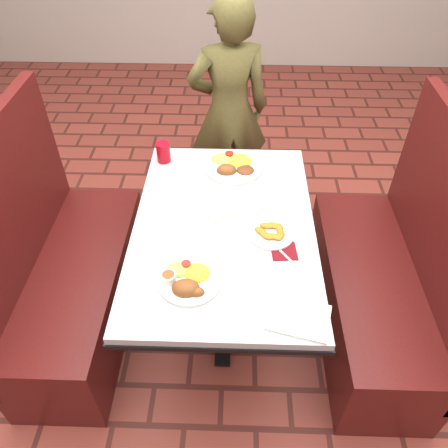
{
  "coord_description": "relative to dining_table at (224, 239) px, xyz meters",
  "views": [
    {
      "loc": [
        0.05,
        -1.42,
        2.07
      ],
      "look_at": [
        0.0,
        0.0,
        0.75
      ],
      "focal_mm": 35.0,
      "sensor_mm": 36.0,
      "label": 1
    }
  ],
  "objects": [
    {
      "name": "far_dinner_plate",
      "position": [
        0.03,
        0.43,
        0.12
      ],
      "size": [
        0.3,
        0.3,
        0.08
      ],
      "rotation": [
        0.0,
        0.0,
        0.05
      ],
      "color": "white",
      "rests_on": "dining_table"
    },
    {
      "name": "plantain_plate",
      "position": [
        0.21,
        -0.06,
        0.11
      ],
      "size": [
        0.2,
        0.2,
        0.03
      ],
      "rotation": [
        0.0,
        0.0,
        0.38
      ],
      "color": "white",
      "rests_on": "dining_table"
    },
    {
      "name": "fork_utensil",
      "position": [
        -0.13,
        -0.35,
        0.11
      ],
      "size": [
        0.08,
        0.15,
        0.0
      ],
      "primitive_type": "cube",
      "rotation": [
        0.0,
        0.0,
        -0.48
      ],
      "color": "silver",
      "rests_on": "dining_table"
    },
    {
      "name": "knife_utensil",
      "position": [
        -0.08,
        -0.33,
        0.11
      ],
      "size": [
        0.07,
        0.16,
        0.0
      ],
      "primitive_type": "cube",
      "rotation": [
        0.0,
        0.0,
        0.37
      ],
      "color": "silver",
      "rests_on": "dining_table"
    },
    {
      "name": "red_tumbler",
      "position": [
        -0.33,
        0.48,
        0.15
      ],
      "size": [
        0.07,
        0.07,
        0.11
      ],
      "primitive_type": "cylinder",
      "color": "#B80C1B",
      "rests_on": "dining_table"
    },
    {
      "name": "dining_table",
      "position": [
        0.0,
        0.0,
        0.0
      ],
      "size": [
        0.81,
        1.21,
        0.75
      ],
      "color": "#B7BABC",
      "rests_on": "ground"
    },
    {
      "name": "diner_person",
      "position": [
        -0.01,
        1.09,
        0.06
      ],
      "size": [
        0.58,
        0.44,
        1.42
      ],
      "primitive_type": "imported",
      "rotation": [
        0.0,
        0.0,
        3.35
      ],
      "color": "brown",
      "rests_on": "ground"
    },
    {
      "name": "near_dinner_plate",
      "position": [
        -0.13,
        -0.34,
        0.12
      ],
      "size": [
        0.25,
        0.25,
        0.08
      ],
      "rotation": [
        0.0,
        0.0,
        -0.08
      ],
      "color": "white",
      "rests_on": "dining_table"
    },
    {
      "name": "booth_bench_right",
      "position": [
        0.8,
        0.0,
        -0.32
      ],
      "size": [
        0.47,
        1.2,
        1.17
      ],
      "color": "#521512",
      "rests_on": "ground"
    },
    {
      "name": "spoon_utensil",
      "position": [
        0.26,
        -0.19,
        0.1
      ],
      "size": [
        0.08,
        0.1,
        0.0
      ],
      "primitive_type": "cube",
      "rotation": [
        0.0,
        0.0,
        0.61
      ],
      "color": "#B8B9BD",
      "rests_on": "dining_table"
    },
    {
      "name": "lettuce_shreds",
      "position": [
        0.04,
        0.06,
        0.1
      ],
      "size": [
        0.28,
        0.32,
        0.0
      ],
      "primitive_type": null,
      "color": "#7EB849",
      "rests_on": "dining_table"
    },
    {
      "name": "maroon_napkin",
      "position": [
        0.25,
        -0.16,
        0.1
      ],
      "size": [
        0.11,
        0.11,
        0.0
      ],
      "primitive_type": "cube",
      "rotation": [
        0.0,
        0.0,
        0.08
      ],
      "color": "#5D0D14",
      "rests_on": "dining_table"
    },
    {
      "name": "booth_bench_left",
      "position": [
        -0.8,
        0.0,
        -0.32
      ],
      "size": [
        0.47,
        1.2,
        1.17
      ],
      "color": "#521512",
      "rests_on": "ground"
    },
    {
      "name": "paper_napkin",
      "position": [
        0.28,
        -0.49,
        0.1
      ],
      "size": [
        0.25,
        0.21,
        0.01
      ],
      "primitive_type": "cube",
      "rotation": [
        0.0,
        0.0,
        -0.26
      ],
      "color": "white",
      "rests_on": "dining_table"
    }
  ]
}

